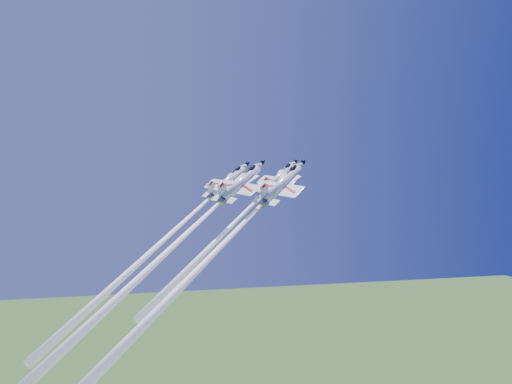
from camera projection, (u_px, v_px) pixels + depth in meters
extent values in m
cylinder|color=white|center=(279.00, 178.00, 121.41)|extent=(5.78, 6.29, 9.63)
cone|color=white|center=(293.00, 164.00, 125.23)|extent=(2.81, 2.81, 2.63)
cone|color=black|center=(297.00, 160.00, 126.12)|extent=(1.41, 1.42, 1.32)
cone|color=slate|center=(265.00, 192.00, 117.88)|extent=(2.47, 2.42, 1.85)
ellipsoid|color=black|center=(288.00, 166.00, 123.58)|extent=(2.60, 2.25, 2.11)
cube|color=black|center=(285.00, 169.00, 122.67)|extent=(0.84, 0.67, 0.73)
cube|color=white|center=(277.00, 182.00, 120.87)|extent=(7.49, 8.07, 2.85)
cube|color=white|center=(280.00, 173.00, 123.36)|extent=(2.63, 2.19, 1.67)
cube|color=white|center=(288.00, 175.00, 122.11)|extent=(2.63, 2.19, 1.67)
cube|color=white|center=(267.00, 191.00, 118.44)|extent=(4.02, 4.38, 1.50)
cube|color=white|center=(266.00, 184.00, 117.88)|extent=(2.42, 2.13, 3.25)
cube|color=#B40B09|center=(265.00, 179.00, 117.46)|extent=(0.98, 0.80, 0.96)
cube|color=black|center=(280.00, 181.00, 121.81)|extent=(6.30, 4.46, 4.70)
sphere|color=white|center=(264.00, 193.00, 117.75)|extent=(0.97, 0.97, 0.87)
cone|color=white|center=(208.00, 249.00, 105.66)|extent=(15.79, 18.02, 33.36)
cylinder|color=white|center=(227.00, 182.00, 118.42)|extent=(6.05, 6.58, 10.08)
cone|color=white|center=(245.00, 166.00, 122.42)|extent=(2.94, 2.94, 2.76)
cone|color=black|center=(248.00, 163.00, 123.35)|extent=(1.48, 1.48, 1.38)
cone|color=slate|center=(210.00, 198.00, 114.73)|extent=(2.59, 2.53, 1.94)
ellipsoid|color=black|center=(238.00, 169.00, 120.69)|extent=(2.72, 2.35, 2.21)
cube|color=black|center=(234.00, 172.00, 119.73)|extent=(0.88, 0.70, 0.77)
cube|color=white|center=(225.00, 186.00, 117.86)|extent=(7.84, 8.45, 2.99)
cube|color=white|center=(229.00, 177.00, 120.46)|extent=(2.75, 2.29, 1.74)
cube|color=white|center=(237.00, 178.00, 119.15)|extent=(2.75, 2.29, 1.74)
cube|color=white|center=(213.00, 196.00, 115.31)|extent=(4.21, 4.58, 1.57)
cube|color=white|center=(212.00, 189.00, 114.73)|extent=(2.53, 2.23, 3.40)
cube|color=#B40B09|center=(211.00, 183.00, 114.29)|extent=(1.02, 0.84, 1.00)
cube|color=black|center=(228.00, 185.00, 118.84)|extent=(6.59, 4.67, 4.92)
sphere|color=white|center=(210.00, 198.00, 114.59)|extent=(1.02, 1.01, 0.91)
cone|color=white|center=(132.00, 269.00, 100.26)|extent=(18.42, 21.08, 39.36)
cylinder|color=white|center=(281.00, 184.00, 112.22)|extent=(7.01, 7.63, 11.67)
cone|color=white|center=(300.00, 165.00, 116.85)|extent=(3.40, 3.40, 3.19)
cone|color=black|center=(304.00, 161.00, 117.93)|extent=(1.71, 1.72, 1.60)
cone|color=slate|center=(263.00, 204.00, 107.95)|extent=(3.00, 2.93, 2.24)
ellipsoid|color=black|center=(293.00, 169.00, 114.86)|extent=(3.15, 2.73, 2.56)
cube|color=black|center=(289.00, 172.00, 113.75)|extent=(1.02, 0.81, 0.89)
cube|color=white|center=(278.00, 189.00, 111.57)|extent=(9.08, 9.79, 3.46)
cube|color=white|center=(283.00, 178.00, 114.59)|extent=(3.19, 2.66, 2.02)
cube|color=white|center=(293.00, 180.00, 113.07)|extent=(3.19, 2.66, 2.02)
cube|color=white|center=(266.00, 201.00, 108.62)|extent=(4.87, 5.31, 1.82)
cube|color=white|center=(264.00, 193.00, 107.95)|extent=(2.93, 2.58, 3.94)
cube|color=#B40B09|center=(264.00, 186.00, 107.44)|extent=(1.19, 0.97, 1.16)
cube|color=black|center=(282.00, 188.00, 112.71)|extent=(7.63, 5.41, 5.70)
sphere|color=white|center=(262.00, 204.00, 107.79)|extent=(1.18, 1.17, 1.05)
cone|color=white|center=(182.00, 286.00, 92.71)|extent=(19.61, 22.40, 41.55)
cylinder|color=white|center=(240.00, 183.00, 109.15)|extent=(6.44, 7.01, 10.73)
cone|color=white|center=(259.00, 165.00, 113.40)|extent=(3.13, 3.13, 2.94)
cone|color=black|center=(264.00, 161.00, 114.39)|extent=(1.58, 1.58, 1.47)
cone|color=slate|center=(221.00, 201.00, 105.22)|extent=(2.76, 2.69, 2.06)
ellipsoid|color=black|center=(252.00, 169.00, 111.57)|extent=(2.90, 2.51, 2.36)
cube|color=black|center=(248.00, 171.00, 110.55)|extent=(0.94, 0.75, 0.82)
cube|color=white|center=(237.00, 188.00, 108.55)|extent=(8.35, 9.00, 3.18)
cube|color=white|center=(242.00, 178.00, 111.32)|extent=(2.93, 2.44, 1.86)
cube|color=white|center=(252.00, 179.00, 109.92)|extent=(2.93, 2.44, 1.86)
cube|color=white|center=(224.00, 199.00, 105.84)|extent=(4.48, 4.88, 1.67)
cube|color=white|center=(223.00, 191.00, 105.22)|extent=(2.69, 2.38, 3.62)
cube|color=#B40B09|center=(222.00, 185.00, 104.75)|extent=(1.09, 0.89, 1.07)
cube|color=black|center=(241.00, 187.00, 109.59)|extent=(7.01, 4.97, 5.24)
sphere|color=white|center=(220.00, 202.00, 105.07)|extent=(1.08, 1.08, 0.97)
cone|color=white|center=(136.00, 282.00, 90.71)|extent=(18.60, 21.25, 39.53)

